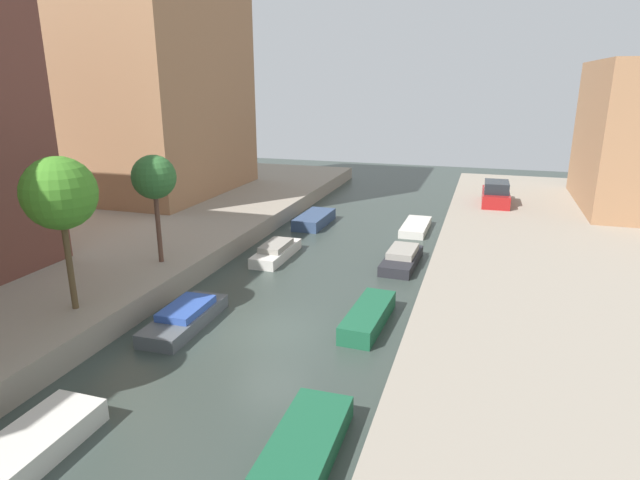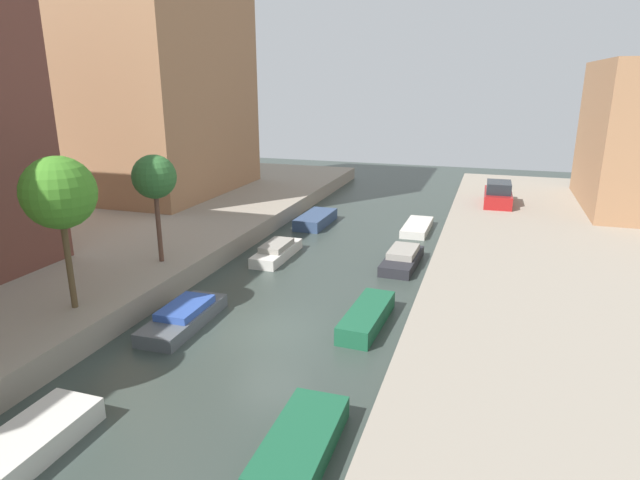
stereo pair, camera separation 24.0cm
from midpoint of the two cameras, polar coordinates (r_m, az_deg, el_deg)
The scene contains 13 objects.
ground_plane at distance 19.94m, azimuth -5.23°, elevation -9.74°, with size 84.00×84.00×0.00m, color #333D38.
apartment_tower_far at distance 40.94m, azimuth -17.46°, elevation 18.73°, with size 10.00×13.09×19.61m, color #9E704C.
street_tree_2 at distance 20.11m, azimuth -25.86°, elevation 4.51°, with size 2.50×2.50×5.46m.
street_tree_3 at distance 24.27m, azimuth -17.05°, elevation 6.40°, with size 1.92×1.92×4.82m.
parked_car at distance 37.11m, azimuth 18.69°, elevation 4.62°, with size 1.80×4.18×1.53m.
moored_boat_left_2 at distance 15.77m, azimuth -27.85°, elevation -18.28°, with size 1.59×3.25×0.63m.
moored_boat_left_3 at distance 20.82m, azimuth -14.04°, elevation -7.97°, with size 1.63×4.27×0.79m.
moored_boat_left_4 at distance 27.69m, azimuth -4.39°, elevation -1.22°, with size 1.33×4.10×0.83m.
moored_boat_left_5 at distance 33.99m, azimuth -0.26°, elevation 2.21°, with size 1.70×4.07×0.69m.
moored_boat_right_2 at distance 14.01m, azimuth -1.58°, elevation -20.94°, with size 1.56×3.75×0.61m.
moored_boat_right_3 at distance 20.30m, azimuth 5.38°, elevation -8.18°, with size 1.40×4.07×0.68m.
moored_boat_right_4 at distance 26.86m, azimuth 9.06°, elevation -1.98°, with size 1.63×4.15×0.82m.
moored_boat_right_5 at distance 33.18m, azimuth 10.57°, elevation 1.36°, with size 1.50×4.10×0.47m.
Camera 2 is at (7.33, -16.30, 8.86)m, focal length 29.89 mm.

